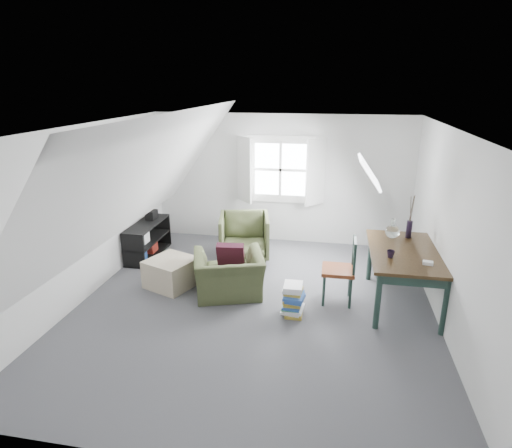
% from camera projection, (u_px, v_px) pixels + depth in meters
% --- Properties ---
extents(floor, '(5.50, 5.50, 0.00)m').
position_uv_depth(floor, '(254.00, 306.00, 6.15)').
color(floor, '#494A4E').
rests_on(floor, ground).
extents(ceiling, '(5.50, 5.50, 0.00)m').
position_uv_depth(ceiling, '(254.00, 129.00, 5.35)').
color(ceiling, white).
rests_on(ceiling, wall_back).
extents(wall_back, '(5.00, 0.00, 5.00)m').
position_uv_depth(wall_back, '(281.00, 179.00, 8.31)').
color(wall_back, silver).
rests_on(wall_back, ground).
extents(wall_front, '(5.00, 0.00, 5.00)m').
position_uv_depth(wall_front, '(185.00, 337.00, 3.18)').
color(wall_front, silver).
rests_on(wall_front, ground).
extents(wall_left, '(0.00, 5.50, 5.50)m').
position_uv_depth(wall_left, '(85.00, 213.00, 6.18)').
color(wall_left, silver).
rests_on(wall_left, ground).
extents(wall_right, '(0.00, 5.50, 5.50)m').
position_uv_depth(wall_right, '(451.00, 235.00, 5.32)').
color(wall_right, silver).
rests_on(wall_right, ground).
extents(slope_left, '(3.19, 5.50, 4.48)m').
position_uv_depth(slope_left, '(143.00, 180.00, 5.85)').
color(slope_left, white).
rests_on(slope_left, wall_left).
extents(slope_right, '(3.19, 5.50, 4.48)m').
position_uv_depth(slope_right, '(376.00, 190.00, 5.31)').
color(slope_right, white).
rests_on(slope_right, wall_right).
extents(dormer_window, '(1.71, 0.35, 1.30)m').
position_uv_depth(dormer_window, '(280.00, 170.00, 8.18)').
color(dormer_window, white).
rests_on(dormer_window, wall_back).
extents(skylight, '(0.35, 0.75, 0.47)m').
position_uv_depth(skylight, '(369.00, 172.00, 6.54)').
color(skylight, white).
rests_on(skylight, slope_right).
extents(armchair_near, '(1.23, 1.15, 0.65)m').
position_uv_depth(armchair_near, '(229.00, 294.00, 6.46)').
color(armchair_near, '#3C4426').
rests_on(armchair_near, floor).
extents(armchair_far, '(1.03, 1.05, 0.81)m').
position_uv_depth(armchair_far, '(244.00, 257.00, 7.84)').
color(armchair_far, '#3C4426').
rests_on(armchair_far, floor).
extents(throw_pillow, '(0.43, 0.27, 0.42)m').
position_uv_depth(throw_pillow, '(231.00, 256.00, 6.42)').
color(throw_pillow, '#3C1020').
rests_on(throw_pillow, armchair_near).
extents(ottoman, '(0.86, 0.86, 0.44)m').
position_uv_depth(ottoman, '(172.00, 273.00, 6.69)').
color(ottoman, tan).
rests_on(ottoman, floor).
extents(dining_table, '(0.99, 1.65, 0.83)m').
position_uv_depth(dining_table, '(406.00, 258.00, 5.98)').
color(dining_table, '#302010').
rests_on(dining_table, floor).
extents(demijohn, '(0.21, 0.21, 0.30)m').
position_uv_depth(demijohn, '(392.00, 231.00, 6.35)').
color(demijohn, silver).
rests_on(demijohn, dining_table).
extents(vase_twigs, '(0.08, 0.09, 0.65)m').
position_uv_depth(vase_twigs, '(409.00, 228.00, 6.40)').
color(vase_twigs, black).
rests_on(vase_twigs, dining_table).
extents(cup, '(0.13, 0.13, 0.10)m').
position_uv_depth(cup, '(390.00, 257.00, 5.71)').
color(cup, black).
rests_on(cup, dining_table).
extents(paper_box, '(0.14, 0.10, 0.04)m').
position_uv_depth(paper_box, '(428.00, 263.00, 5.49)').
color(paper_box, white).
rests_on(paper_box, dining_table).
extents(dining_chair_far, '(0.39, 0.39, 0.83)m').
position_uv_depth(dining_chair_far, '(394.00, 253.00, 6.89)').
color(dining_chair_far, maroon).
rests_on(dining_chair_far, floor).
extents(dining_chair_near, '(0.46, 0.46, 0.98)m').
position_uv_depth(dining_chair_near, '(341.00, 269.00, 6.11)').
color(dining_chair_near, maroon).
rests_on(dining_chair_near, floor).
extents(media_shelf, '(0.41, 1.22, 0.63)m').
position_uv_depth(media_shelf, '(147.00, 242.00, 7.80)').
color(media_shelf, black).
rests_on(media_shelf, floor).
extents(electronics_box, '(0.17, 0.23, 0.18)m').
position_uv_depth(electronics_box, '(152.00, 215.00, 7.94)').
color(electronics_box, black).
rests_on(electronics_box, media_shelf).
extents(magazine_stack, '(0.33, 0.39, 0.44)m').
position_uv_depth(magazine_stack, '(293.00, 300.00, 5.85)').
color(magazine_stack, '#B29933').
rests_on(magazine_stack, floor).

